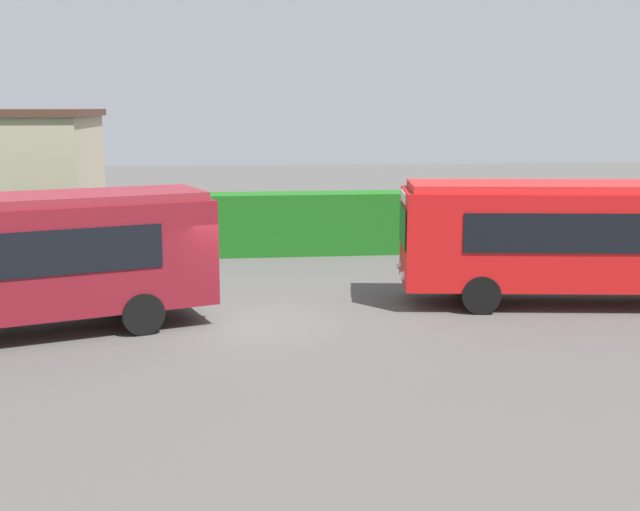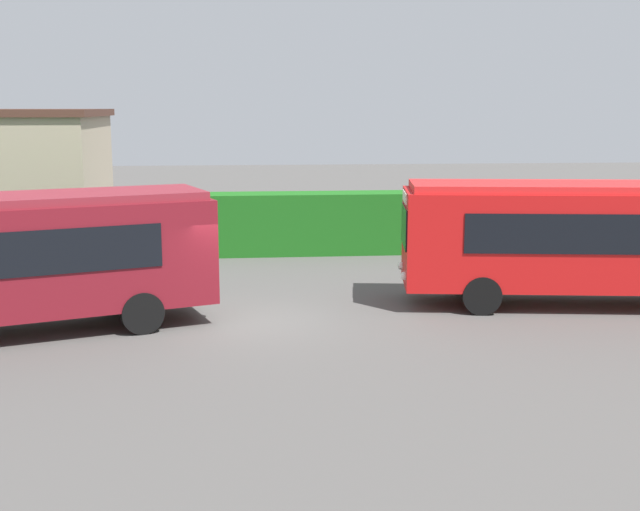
# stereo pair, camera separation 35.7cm
# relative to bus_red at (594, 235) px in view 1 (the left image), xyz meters

# --- Properties ---
(ground_plane) EXTENTS (109.38, 109.38, 0.00)m
(ground_plane) POSITION_rel_bus_red_xyz_m (-9.23, -0.76, -1.88)
(ground_plane) COLOR #514F4C
(bus_red) EXTENTS (10.44, 3.80, 3.28)m
(bus_red) POSITION_rel_bus_red_xyz_m (0.00, 0.00, 0.00)
(bus_red) COLOR red
(bus_red) RESTS_ON ground_plane
(hedge_row) EXTENTS (66.69, 1.46, 2.20)m
(hedge_row) POSITION_rel_bus_red_xyz_m (-9.23, 8.50, -0.78)
(hedge_row) COLOR #1B6219
(hedge_row) RESTS_ON ground_plane
(traffic_cone) EXTENTS (0.36, 0.36, 0.60)m
(traffic_cone) POSITION_rel_bus_red_xyz_m (-11.93, 6.44, -1.58)
(traffic_cone) COLOR orange
(traffic_cone) RESTS_ON ground_plane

